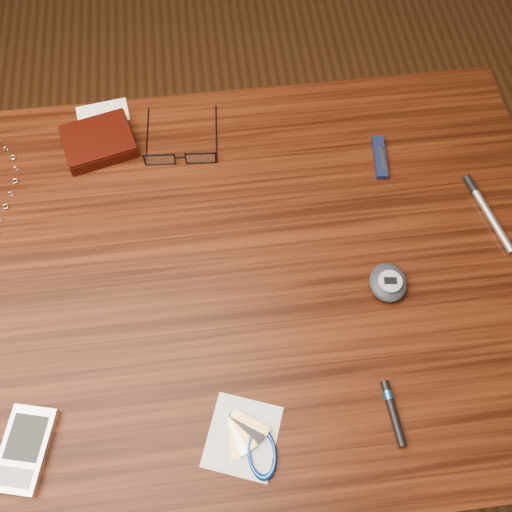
# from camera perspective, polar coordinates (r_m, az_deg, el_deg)

# --- Properties ---
(ground) EXTENTS (3.80, 3.80, 0.00)m
(ground) POSITION_cam_1_polar(r_m,az_deg,el_deg) (1.54, -1.50, -13.73)
(ground) COLOR #472814
(ground) RESTS_ON ground
(desk) EXTENTS (1.00, 0.70, 0.75)m
(desk) POSITION_cam_1_polar(r_m,az_deg,el_deg) (0.93, -2.44, -4.38)
(desk) COLOR #381609
(desk) RESTS_ON ground
(wallet_and_card) EXTENTS (0.13, 0.16, 0.02)m
(wallet_and_card) POSITION_cam_1_polar(r_m,az_deg,el_deg) (0.98, -15.45, 11.05)
(wallet_and_card) COLOR black
(wallet_and_card) RESTS_ON desk
(eyeglasses) EXTENTS (0.13, 0.13, 0.03)m
(eyeglasses) POSITION_cam_1_polar(r_m,az_deg,el_deg) (0.93, -7.56, 9.91)
(eyeglasses) COLOR black
(eyeglasses) RESTS_ON desk
(pda_phone) EXTENTS (0.08, 0.12, 0.02)m
(pda_phone) POSITION_cam_1_polar(r_m,az_deg,el_deg) (0.80, -22.13, -17.46)
(pda_phone) COLOR silver
(pda_phone) RESTS_ON desk
(pedometer) EXTENTS (0.06, 0.07, 0.03)m
(pedometer) POSITION_cam_1_polar(r_m,az_deg,el_deg) (0.83, 13.08, -2.58)
(pedometer) COLOR #22252C
(pedometer) RESTS_ON desk
(notepad_keys) EXTENTS (0.11, 0.12, 0.01)m
(notepad_keys) POSITION_cam_1_polar(r_m,az_deg,el_deg) (0.76, -0.39, -18.27)
(notepad_keys) COLOR white
(notepad_keys) RESTS_ON desk
(pocket_knife) EXTENTS (0.03, 0.08, 0.01)m
(pocket_knife) POSITION_cam_1_polar(r_m,az_deg,el_deg) (0.95, 12.28, 9.62)
(pocket_knife) COLOR #0F1939
(pocket_knife) RESTS_ON desk
(silver_pen) EXTENTS (0.04, 0.14, 0.01)m
(silver_pen) POSITION_cam_1_polar(r_m,az_deg,el_deg) (0.95, 21.88, 4.58)
(silver_pen) COLOR #AFAFB3
(silver_pen) RESTS_ON desk
(black_blue_pen) EXTENTS (0.02, 0.08, 0.01)m
(black_blue_pen) POSITION_cam_1_polar(r_m,az_deg,el_deg) (0.78, 13.49, -14.81)
(black_blue_pen) COLOR black
(black_blue_pen) RESTS_ON desk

